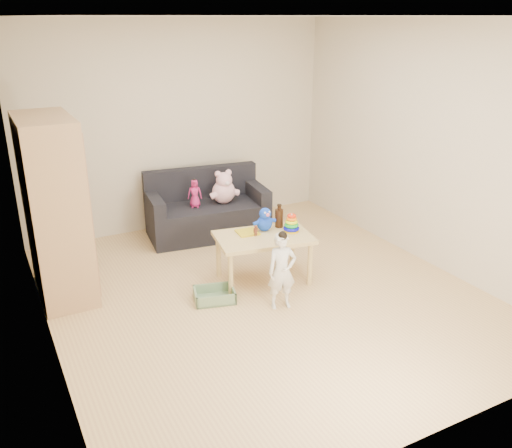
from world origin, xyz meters
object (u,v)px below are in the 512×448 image
sofa (208,220)px  play_table (263,258)px  wardrobe (55,209)px  toddler (282,272)px

sofa → play_table: size_ratio=1.52×
wardrobe → sofa: size_ratio=1.21×
toddler → sofa: bearing=100.1°
play_table → toddler: size_ratio=1.31×
sofa → toddler: size_ratio=1.99×
wardrobe → toddler: size_ratio=2.41×
sofa → play_table: 1.45m
wardrobe → play_table: wardrobe is taller
wardrobe → sofa: (1.87, 0.74, -0.68)m
toddler → play_table: bearing=91.7°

